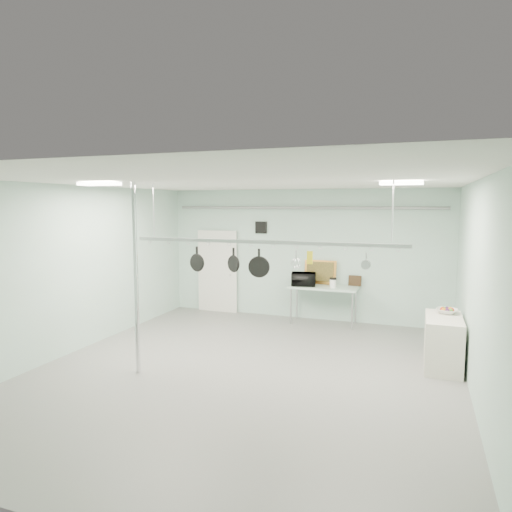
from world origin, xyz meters
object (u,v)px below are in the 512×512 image
at_px(prep_table, 324,289).
at_px(skillet_mid, 234,259).
at_px(skillet_right, 259,263).
at_px(side_cabinet, 443,342).
at_px(chrome_pole, 136,279).
at_px(fruit_bowl, 447,311).
at_px(microwave, 304,279).
at_px(pot_rack, 262,240).
at_px(skillet_left, 197,259).
at_px(coffee_canister, 333,284).

xyz_separation_m(prep_table, skillet_mid, (-0.92, -3.30, 1.05)).
distance_m(prep_table, skillet_right, 3.48).
xyz_separation_m(side_cabinet, skillet_mid, (-3.47, -1.10, 1.43)).
relative_size(chrome_pole, fruit_bowl, 8.92).
height_order(prep_table, side_cabinet, prep_table).
distance_m(chrome_pole, microwave, 4.55).
relative_size(pot_rack, skillet_left, 10.82).
distance_m(side_cabinet, coffee_canister, 3.17).
bearing_deg(skillet_mid, skillet_right, 27.57).
xyz_separation_m(prep_table, side_cabinet, (2.55, -2.20, -0.38)).
height_order(prep_table, pot_rack, pot_rack).
distance_m(chrome_pole, coffee_canister, 4.86).
bearing_deg(coffee_canister, chrome_pole, -121.77).
height_order(prep_table, skillet_mid, skillet_mid).
distance_m(pot_rack, skillet_mid, 0.63).
height_order(pot_rack, skillet_left, pot_rack).
bearing_deg(skillet_mid, prep_table, 101.98).
bearing_deg(chrome_pole, skillet_left, 53.26).
xyz_separation_m(chrome_pole, skillet_right, (1.85, 0.90, 0.24)).
bearing_deg(chrome_pole, microwave, 66.09).
relative_size(chrome_pole, skillet_left, 7.22).
height_order(coffee_canister, skillet_mid, skillet_mid).
height_order(chrome_pole, pot_rack, chrome_pole).
distance_m(fruit_bowl, skillet_left, 4.55).
bearing_deg(skillet_mid, microwave, 109.61).
height_order(chrome_pole, skillet_right, chrome_pole).
bearing_deg(prep_table, coffee_canister, -23.34).
height_order(chrome_pole, microwave, chrome_pole).
bearing_deg(prep_table, fruit_bowl, -36.31).
bearing_deg(chrome_pole, fruit_bowl, 24.99).
xyz_separation_m(side_cabinet, skillet_left, (-4.18, -1.10, 1.41)).
distance_m(prep_table, microwave, 0.53).
distance_m(chrome_pole, skillet_left, 1.15).
xyz_separation_m(side_cabinet, pot_rack, (-2.95, -1.10, 1.78)).
height_order(pot_rack, skillet_right, pot_rack).
relative_size(microwave, fruit_bowl, 1.57).
distance_m(side_cabinet, skillet_right, 3.49).
bearing_deg(microwave, pot_rack, 80.00).
bearing_deg(side_cabinet, chrome_pole, -157.59).
bearing_deg(skillet_right, skillet_left, 167.90).
bearing_deg(prep_table, side_cabinet, -40.79).
distance_m(prep_table, fruit_bowl, 3.23).
bearing_deg(chrome_pole, skillet_right, 25.98).
bearing_deg(skillet_left, microwave, 83.72).
bearing_deg(microwave, side_cabinet, 133.59).
relative_size(pot_rack, coffee_canister, 24.69).
xyz_separation_m(microwave, fruit_bowl, (3.07, -1.84, -0.12)).
distance_m(pot_rack, skillet_right, 0.39).
bearing_deg(side_cabinet, coffee_canister, 137.79).
distance_m(coffee_canister, skillet_right, 3.38).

